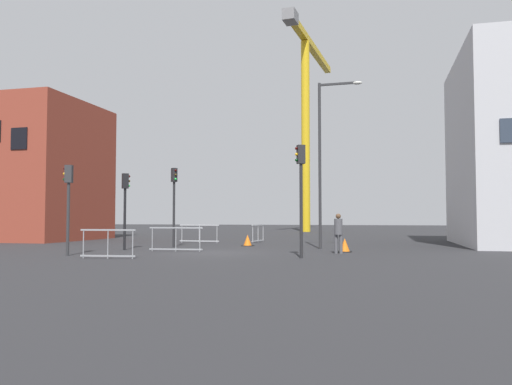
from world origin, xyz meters
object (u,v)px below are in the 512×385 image
traffic_light_far (68,194)px  traffic_light_crosswalk (174,194)px  construction_crane (307,96)px  traffic_cone_on_verge (345,246)px  streetlamp_tall (325,150)px  pedestrian_walking (338,230)px  traffic_light_island (125,198)px  traffic_light_median (301,182)px  traffic_cone_by_barrier (248,241)px

traffic_light_far → traffic_light_crosswalk: bearing=73.2°
construction_crane → traffic_cone_on_verge: (5.94, -30.97, -14.23)m
streetlamp_tall → traffic_light_far: streetlamp_tall is taller
traffic_light_far → pedestrian_walking: traffic_light_far is taller
traffic_light_crosswalk → traffic_cone_on_verge: (8.62, -1.41, -2.42)m
traffic_light_island → traffic_cone_on_verge: traffic_light_island is taller
streetlamp_tall → traffic_light_crosswalk: bearing=-176.6°
traffic_light_median → traffic_cone_on_verge: size_ratio=7.05×
traffic_light_island → pedestrian_walking: (9.84, -0.10, -1.45)m
construction_crane → streetlamp_tall: size_ratio=2.64×
traffic_light_island → traffic_cone_by_barrier: 6.89m
traffic_cone_on_verge → pedestrian_walking: bearing=-99.0°
traffic_light_far → pedestrian_walking: (10.31, 3.65, -1.46)m
traffic_light_island → traffic_cone_by_barrier: size_ratio=6.00×
streetlamp_tall → traffic_cone_on_verge: (1.03, -1.87, -4.46)m
traffic_light_median → traffic_light_far: 9.20m
streetlamp_tall → traffic_light_island: bearing=-162.0°
construction_crane → traffic_cone_by_barrier: size_ratio=35.79×
construction_crane → streetlamp_tall: 31.09m
traffic_light_median → construction_crane: bearing=97.5°
construction_crane → streetlamp_tall: (4.91, -29.10, -9.77)m
streetlamp_tall → traffic_light_island: streetlamp_tall is taller
construction_crane → traffic_light_far: construction_crane is taller
traffic_light_crosswalk → traffic_cone_on_verge: traffic_light_crosswalk is taller
construction_crane → pedestrian_walking: construction_crane is taller
streetlamp_tall → traffic_light_crosswalk: size_ratio=2.00×
traffic_light_crosswalk → pedestrian_walking: size_ratio=2.40×
traffic_light_crosswalk → traffic_light_median: bearing=-35.6°
construction_crane → streetlamp_tall: bearing=-80.4°
pedestrian_walking → traffic_cone_on_verge: pedestrian_walking is taller
construction_crane → traffic_light_crosswalk: bearing=-95.2°
traffic_light_island → traffic_cone_on_verge: bearing=6.0°
traffic_light_crosswalk → streetlamp_tall: bearing=3.4°
traffic_light_crosswalk → traffic_cone_by_barrier: 4.60m
traffic_light_island → traffic_cone_on_verge: 10.30m
streetlamp_tall → pedestrian_walking: streetlamp_tall is taller
traffic_light_median → traffic_cone_on_verge: 4.76m
streetlamp_tall → traffic_light_island: 9.73m
traffic_light_island → traffic_light_far: 3.77m
construction_crane → traffic_light_crosswalk: 31.95m
construction_crane → traffic_light_far: bearing=-97.2°
streetlamp_tall → traffic_light_crosswalk: (-7.58, -0.46, -2.04)m
pedestrian_walking → traffic_cone_by_barrier: (-5.12, 4.65, -0.69)m
streetlamp_tall → pedestrian_walking: bearing=-74.3°
traffic_light_crosswalk → traffic_light_far: size_ratio=1.12×
traffic_light_island → traffic_light_crosswalk: (1.40, 2.46, 0.28)m
streetlamp_tall → traffic_cone_by_barrier: 6.39m
streetlamp_tall → traffic_light_far: bearing=-144.8°
streetlamp_tall → traffic_light_median: (-0.32, -5.66, -1.92)m
traffic_light_crosswalk → traffic_light_far: (-1.87, -6.21, -0.26)m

